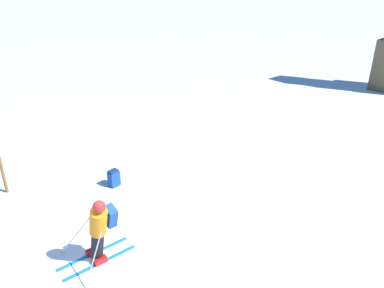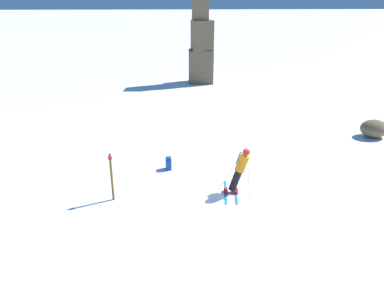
% 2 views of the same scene
% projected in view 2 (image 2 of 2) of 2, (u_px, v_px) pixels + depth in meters
% --- Properties ---
extents(ground_plane, '(300.00, 300.00, 0.00)m').
position_uv_depth(ground_plane, '(242.00, 192.00, 13.30)').
color(ground_plane, white).
extents(skier, '(1.34, 1.70, 1.75)m').
position_uv_depth(skier, '(240.00, 168.00, 12.93)').
color(skier, '#1E7AC6').
rests_on(skier, ground).
extents(rock_pillar, '(1.84, 1.61, 7.20)m').
position_uv_depth(rock_pillar, '(201.00, 43.00, 28.28)').
color(rock_pillar, brown).
rests_on(rock_pillar, ground).
extents(spare_backpack, '(0.24, 0.31, 0.50)m').
position_uv_depth(spare_backpack, '(169.00, 163.00, 14.96)').
color(spare_backpack, '#194293').
rests_on(spare_backpack, ground).
extents(exposed_boulder_0, '(1.33, 1.13, 0.86)m').
position_uv_depth(exposed_boulder_0, '(374.00, 129.00, 18.22)').
color(exposed_boulder_0, brown).
rests_on(exposed_boulder_0, ground).
extents(trail_marker, '(0.13, 0.13, 1.72)m').
position_uv_depth(trail_marker, '(112.00, 175.00, 12.48)').
color(trail_marker, brown).
rests_on(trail_marker, ground).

